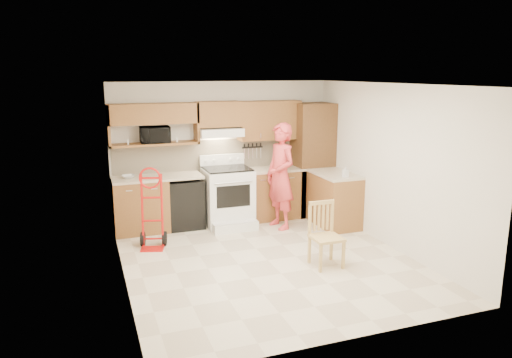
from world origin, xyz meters
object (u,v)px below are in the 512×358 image
microwave (155,135)px  person (281,176)px  range (229,192)px  dining_chair (327,235)px  hand_truck (152,212)px

microwave → person: person is taller
person → microwave: bearing=-121.0°
range → person: person is taller
person → dining_chair: 1.88m
range → dining_chair: (0.74, -2.25, -0.15)m
dining_chair → microwave: bearing=127.5°
range → hand_truck: 1.60m
person → dining_chair: (-0.06, -1.82, -0.46)m
range → person: 0.96m
microwave → dining_chair: microwave is taller
range → person: bearing=-28.2°
microwave → hand_truck: 1.48m
microwave → person: size_ratio=0.27×
microwave → dining_chair: (1.93, -2.55, -1.18)m
range → microwave: bearing=165.7°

